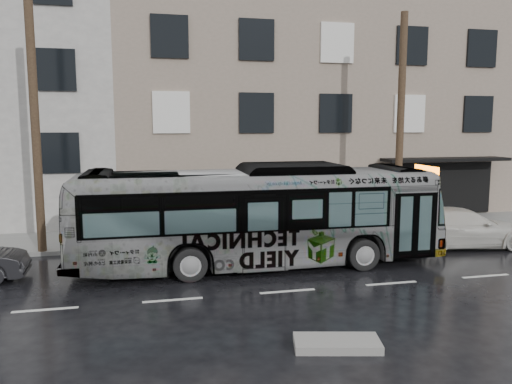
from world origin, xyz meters
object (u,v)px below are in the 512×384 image
Objects in this scene: utility_pole_rear at (35,125)px; bus at (258,216)px; white_sedan at (461,227)px; utility_pole_front at (400,125)px; sign_post at (421,204)px.

bus is (7.27, -3.08, -2.96)m from utility_pole_rear.
white_sedan is at bearing -8.27° from utility_pole_rear.
utility_pole_front is 7.97m from bus.
utility_pole_front and utility_pole_rear have the same top height.
sign_post is at bearing -67.96° from bus.
utility_pole_rear is at bearing 180.00° from sign_post.
sign_post is 0.20× the size of bus.
sign_post is at bearing 16.86° from white_sedan.
utility_pole_rear reaches higher than sign_post.
utility_pole_front is 1.00× the size of utility_pole_rear.
utility_pole_rear is 15.46m from sign_post.
sign_post is at bearing 0.00° from utility_pole_rear.
white_sedan is (15.48, -2.25, -3.90)m from utility_pole_rear.
utility_pole_rear is 8.43m from bus.
bus reaches higher than white_sedan.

